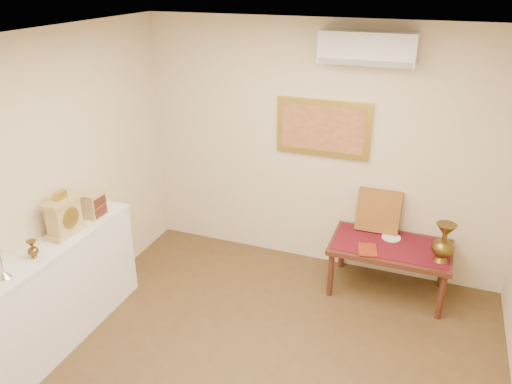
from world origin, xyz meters
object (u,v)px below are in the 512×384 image
at_px(mantel_clock, 64,216).
at_px(low_table, 390,251).
at_px(wooden_chest, 94,204).
at_px(display_ledge, 52,298).
at_px(brass_urn_tall, 444,239).

relative_size(mantel_clock, low_table, 0.34).
xyz_separation_m(mantel_clock, wooden_chest, (0.02, 0.38, -0.05)).
bearing_deg(mantel_clock, wooden_chest, 87.44).
xyz_separation_m(display_ledge, wooden_chest, (0.02, 0.68, 0.61)).
distance_m(brass_urn_tall, low_table, 0.59).
bearing_deg(display_ledge, wooden_chest, 87.98).
relative_size(brass_urn_tall, display_ledge, 0.24).
height_order(display_ledge, wooden_chest, wooden_chest).
height_order(brass_urn_tall, low_table, brass_urn_tall).
xyz_separation_m(display_ledge, low_table, (2.67, 1.88, -0.01)).
relative_size(brass_urn_tall, low_table, 0.40).
relative_size(mantel_clock, wooden_chest, 1.68).
bearing_deg(brass_urn_tall, mantel_clock, -155.54).
relative_size(wooden_chest, low_table, 0.20).
distance_m(brass_urn_tall, display_ledge, 3.62).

